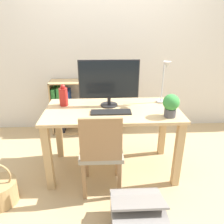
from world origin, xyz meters
TOP-DOWN VIEW (x-y plane):
  - ground_plane at (0.00, 0.00)m, footprint 10.00×10.00m
  - wall_back at (0.00, 1.14)m, footprint 8.00×0.05m
  - desk at (0.00, 0.00)m, footprint 1.37×0.68m
  - monitor at (-0.03, 0.11)m, footprint 0.61×0.18m
  - keyboard at (-0.02, -0.10)m, footprint 0.39×0.13m
  - vase at (-0.51, 0.14)m, footprint 0.09×0.09m
  - desk_lamp at (0.55, 0.13)m, footprint 0.10×0.19m
  - potted_plant at (0.53, -0.21)m, footprint 0.15×0.15m
  - chair at (-0.12, -0.35)m, footprint 0.40×0.40m
  - bookshelf at (-0.53, 0.96)m, footprint 0.98×0.28m
  - basket at (-1.06, -0.45)m, footprint 0.31×0.31m
  - storage_box at (0.15, -0.83)m, footprint 0.41×0.42m

SIDE VIEW (x-z plane):
  - ground_plane at x=0.00m, z-range 0.00..0.00m
  - basket at x=-1.06m, z-range -0.10..0.33m
  - storage_box at x=0.15m, z-range -0.03..0.32m
  - bookshelf at x=-0.53m, z-range 0.00..0.78m
  - chair at x=-0.12m, z-range 0.04..0.89m
  - desk at x=0.00m, z-range 0.23..0.96m
  - keyboard at x=-0.02m, z-range 0.73..0.75m
  - vase at x=-0.51m, z-range 0.72..0.95m
  - potted_plant at x=0.53m, z-range 0.74..0.96m
  - monitor at x=-0.03m, z-range 0.76..1.24m
  - desk_lamp at x=0.55m, z-range 0.78..1.25m
  - wall_back at x=0.00m, z-range 0.00..2.60m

